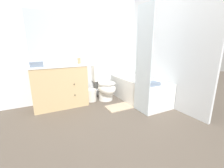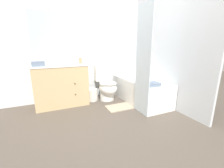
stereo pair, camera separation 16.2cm
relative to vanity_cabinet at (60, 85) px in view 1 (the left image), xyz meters
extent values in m
plane|color=brown|center=(0.73, -1.44, -0.45)|extent=(14.00, 14.00, 0.00)
cube|color=silver|center=(0.73, 0.29, 0.80)|extent=(8.00, 0.05, 2.50)
cube|color=#B2BCC6|center=(0.00, 0.26, 1.02)|extent=(1.00, 0.01, 0.93)
cube|color=silver|center=(2.02, -0.59, 0.80)|extent=(0.05, 2.71, 2.50)
cube|color=tan|center=(0.00, 0.00, -0.02)|extent=(1.05, 0.54, 0.85)
cube|color=white|center=(0.00, 0.00, 0.42)|extent=(1.07, 0.56, 0.03)
cylinder|color=white|center=(0.00, 0.00, 0.38)|extent=(0.33, 0.33, 0.10)
sphere|color=#382D23|center=(0.24, -0.28, 0.06)|extent=(0.02, 0.02, 0.02)
sphere|color=#382D23|center=(0.24, -0.28, -0.17)|extent=(0.02, 0.02, 0.02)
cylinder|color=silver|center=(0.00, 0.21, 0.45)|extent=(0.04, 0.04, 0.04)
cylinder|color=silver|center=(0.00, 0.16, 0.51)|extent=(0.02, 0.11, 0.09)
cylinder|color=silver|center=(-0.06, 0.21, 0.45)|extent=(0.03, 0.03, 0.04)
cylinder|color=silver|center=(0.05, 0.21, 0.45)|extent=(0.03, 0.03, 0.04)
cylinder|color=white|center=(1.00, -0.12, -0.34)|extent=(0.33, 0.33, 0.22)
ellipsoid|color=white|center=(1.00, -0.18, -0.15)|extent=(0.39, 0.50, 0.29)
torus|color=white|center=(1.00, -0.18, -0.04)|extent=(0.39, 0.39, 0.04)
cube|color=white|center=(1.00, 0.16, 0.15)|extent=(0.38, 0.18, 0.39)
ellipsoid|color=white|center=(1.00, -0.18, -0.02)|extent=(0.37, 0.48, 0.02)
cube|color=white|center=(1.65, -0.49, -0.19)|extent=(0.67, 1.53, 0.52)
cube|color=#A8ADAE|center=(1.65, -0.49, 0.06)|extent=(0.55, 1.41, 0.01)
cube|color=silver|center=(1.31, -1.05, 0.52)|extent=(0.01, 0.43, 1.93)
cylinder|color=silver|center=(0.66, -0.03, -0.31)|extent=(0.25, 0.25, 0.27)
cube|color=white|center=(0.04, 0.03, 0.47)|extent=(0.13, 0.13, 0.09)
ellipsoid|color=white|center=(0.04, 0.03, 0.53)|extent=(0.06, 0.04, 0.03)
cylinder|color=tan|center=(0.43, -0.04, 0.49)|extent=(0.07, 0.07, 0.12)
cylinder|color=silver|center=(0.43, -0.04, 0.56)|extent=(0.04, 0.04, 0.03)
cube|color=slate|center=(-0.38, -0.13, 0.47)|extent=(0.22, 0.17, 0.09)
cube|color=slate|center=(1.51, -1.07, 0.10)|extent=(0.31, 0.20, 0.06)
cube|color=tan|center=(1.07, -0.67, -0.44)|extent=(0.56, 0.35, 0.02)
camera|label=1|loc=(-0.42, -3.17, 0.82)|focal=24.00mm
camera|label=2|loc=(-0.27, -3.24, 0.82)|focal=24.00mm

